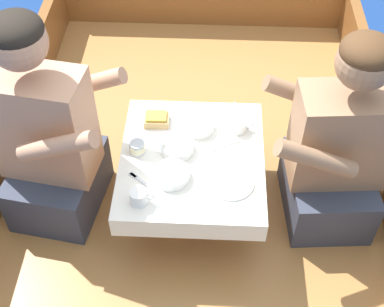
# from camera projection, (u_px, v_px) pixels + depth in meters

# --- Properties ---
(ground_plane) EXTENTS (60.00, 60.00, 0.00)m
(ground_plane) POSITION_uv_depth(u_px,v_px,m) (193.00, 217.00, 2.85)
(ground_plane) COLOR navy
(boat_deck) EXTENTS (1.90, 2.81, 0.28)m
(boat_deck) POSITION_uv_depth(u_px,v_px,m) (193.00, 201.00, 2.74)
(boat_deck) COLOR #9E6B38
(boat_deck) RESTS_ON ground_plane
(gunwale_port) EXTENTS (0.06, 2.81, 0.29)m
(gunwale_port) POSITION_uv_depth(u_px,v_px,m) (1.00, 157.00, 2.55)
(gunwale_port) COLOR brown
(gunwale_port) RESTS_ON boat_deck
(bow_coaming) EXTENTS (1.78, 0.06, 0.34)m
(bow_coaming) POSITION_uv_depth(u_px,v_px,m) (203.00, 0.00, 3.43)
(bow_coaming) COLOR brown
(bow_coaming) RESTS_ON boat_deck
(cockpit_table) EXTENTS (0.62, 0.69, 0.35)m
(cockpit_table) POSITION_uv_depth(u_px,v_px,m) (192.00, 162.00, 2.32)
(cockpit_table) COLOR #B2B2B7
(cockpit_table) RESTS_ON boat_deck
(person_port) EXTENTS (0.57, 0.51, 1.03)m
(person_port) POSITION_uv_depth(u_px,v_px,m) (47.00, 139.00, 2.24)
(person_port) COLOR #333847
(person_port) RESTS_ON boat_deck
(person_starboard) EXTENTS (0.55, 0.47, 0.97)m
(person_starboard) POSITION_uv_depth(u_px,v_px,m) (337.00, 151.00, 2.24)
(person_starboard) COLOR #333847
(person_starboard) RESTS_ON boat_deck
(plate_sandwich) EXTENTS (0.20, 0.20, 0.01)m
(plate_sandwich) POSITION_uv_depth(u_px,v_px,m) (157.00, 124.00, 2.41)
(plate_sandwich) COLOR white
(plate_sandwich) RESTS_ON cockpit_table
(plate_bread) EXTENTS (0.19, 0.19, 0.01)m
(plate_bread) POSITION_uv_depth(u_px,v_px,m) (231.00, 182.00, 2.19)
(plate_bread) COLOR white
(plate_bread) RESTS_ON cockpit_table
(sandwich) EXTENTS (0.11, 0.09, 0.05)m
(sandwich) POSITION_uv_depth(u_px,v_px,m) (156.00, 119.00, 2.39)
(sandwich) COLOR tan
(sandwich) RESTS_ON plate_sandwich
(bowl_port_near) EXTENTS (0.15, 0.15, 0.04)m
(bowl_port_near) POSITION_uv_depth(u_px,v_px,m) (171.00, 174.00, 2.19)
(bowl_port_near) COLOR white
(bowl_port_near) RESTS_ON cockpit_table
(bowl_starboard_near) EXTENTS (0.14, 0.14, 0.04)m
(bowl_starboard_near) POSITION_uv_depth(u_px,v_px,m) (199.00, 126.00, 2.38)
(bowl_starboard_near) COLOR white
(bowl_starboard_near) RESTS_ON cockpit_table
(bowl_center_far) EXTENTS (0.14, 0.14, 0.04)m
(bowl_center_far) POSITION_uv_depth(u_px,v_px,m) (177.00, 147.00, 2.29)
(bowl_center_far) COLOR white
(bowl_center_far) RESTS_ON cockpit_table
(coffee_cup_port) EXTENTS (0.10, 0.07, 0.07)m
(coffee_cup_port) POSITION_uv_depth(u_px,v_px,m) (139.00, 197.00, 2.10)
(coffee_cup_port) COLOR white
(coffee_cup_port) RESTS_ON cockpit_table
(coffee_cup_starboard) EXTENTS (0.10, 0.08, 0.05)m
(coffee_cup_starboard) POSITION_uv_depth(u_px,v_px,m) (238.00, 125.00, 2.37)
(coffee_cup_starboard) COLOR white
(coffee_cup_starboard) RESTS_ON cockpit_table
(tin_can) EXTENTS (0.07, 0.07, 0.05)m
(tin_can) POSITION_uv_depth(u_px,v_px,m) (137.00, 148.00, 2.29)
(tin_can) COLOR silver
(tin_can) RESTS_ON cockpit_table
(utensil_fork_port) EXTENTS (0.15, 0.12, 0.00)m
(utensil_fork_port) POSITION_uv_depth(u_px,v_px,m) (142.00, 182.00, 2.19)
(utensil_fork_port) COLOR silver
(utensil_fork_port) RESTS_ON cockpit_table
(utensil_knife_starboard) EXTENTS (0.01, 0.17, 0.00)m
(utensil_knife_starboard) POSITION_uv_depth(u_px,v_px,m) (235.00, 115.00, 2.46)
(utensil_knife_starboard) COLOR silver
(utensil_knife_starboard) RESTS_ON cockpit_table
(utensil_spoon_port) EXTENTS (0.15, 0.10, 0.01)m
(utensil_spoon_port) POSITION_uv_depth(u_px,v_px,m) (228.00, 144.00, 2.33)
(utensil_spoon_port) COLOR silver
(utensil_spoon_port) RESTS_ON cockpit_table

